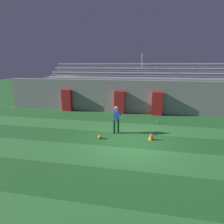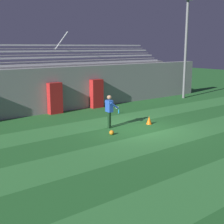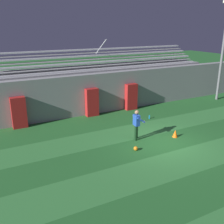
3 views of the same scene
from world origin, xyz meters
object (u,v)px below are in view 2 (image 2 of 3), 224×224
Objects in this scene: traffic_cone at (149,120)px; water_bottle at (119,111)px; floodlight_pole at (186,34)px; goalkeeper at (110,109)px; padding_pillar_gate_right at (97,94)px; soccer_ball at (112,133)px; padding_pillar_gate_left at (55,98)px.

traffic_cone reaches higher than water_bottle.
water_bottle is (-7.85, -1.36, -4.92)m from floodlight_pole.
floodlight_pole reaches higher than goalkeeper.
padding_pillar_gate_right is 8.68× the size of soccer_ball.
traffic_cone is (2.64, -5.51, -0.74)m from padding_pillar_gate_left.
goalkeeper is at bearing -160.19° from floodlight_pole.
padding_pillar_gate_left reaches higher than traffic_cone.
soccer_ball is at bearing -123.62° from goalkeeper.
goalkeeper is at bearing -83.38° from padding_pillar_gate_left.
soccer_ball is (-0.20, -5.89, -0.84)m from padding_pillar_gate_left.
goalkeeper is (-10.42, -3.75, -4.09)m from floodlight_pole.
padding_pillar_gate_right is at bearing 61.63° from goalkeeper.
soccer_ball is 0.92× the size of water_bottle.
water_bottle is at bearing 46.73° from soccer_ball.
floodlight_pole is 36.22× the size of soccer_ball.
padding_pillar_gate_left is 6.15m from traffic_cone.
water_bottle is at bearing 43.02° from goalkeeper.
floodlight_pole is 11.81m from goalkeeper.
padding_pillar_gate_right is 5.41m from goalkeeper.
padding_pillar_gate_left is 4.79m from goalkeeper.
water_bottle is at bearing -170.20° from floodlight_pole.
floodlight_pole is (10.97, -1.01, 4.09)m from padding_pillar_gate_left.
soccer_ball is at bearing -119.42° from padding_pillar_gate_right.
floodlight_pole is 13.16m from soccer_ball.
padding_pillar_gate_left is 1.14× the size of goalkeeper.
floodlight_pole is at bearing -5.24° from padding_pillar_gate_left.
floodlight_pole is at bearing 19.81° from goalkeeper.
floodlight_pole is 33.20× the size of water_bottle.
traffic_cone is at bearing -95.04° from padding_pillar_gate_right.
floodlight_pole reaches higher than padding_pillar_gate_right.
padding_pillar_gate_right is at bearing 84.96° from traffic_cone.
padding_pillar_gate_right is 4.55× the size of traffic_cone.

